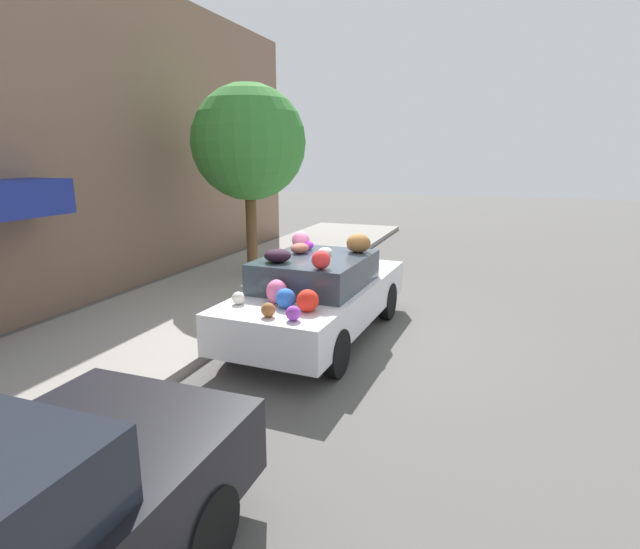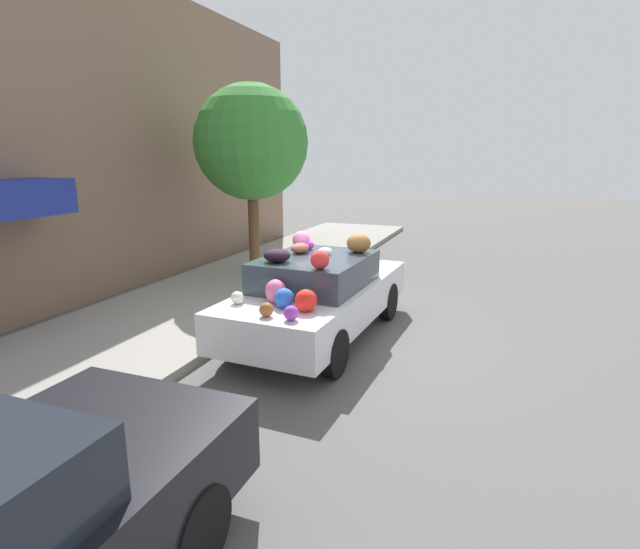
% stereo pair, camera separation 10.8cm
% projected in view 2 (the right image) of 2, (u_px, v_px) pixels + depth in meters
% --- Properties ---
extents(ground_plane, '(60.00, 60.00, 0.00)m').
position_uv_depth(ground_plane, '(317.00, 336.00, 7.96)').
color(ground_plane, '#565451').
extents(sidewalk_curb, '(24.00, 3.20, 0.14)m').
position_uv_depth(sidewalk_curb, '(176.00, 313.00, 8.88)').
color(sidewalk_curb, gray).
rests_on(sidewalk_curb, ground).
extents(building_facade, '(18.00, 1.20, 6.40)m').
position_uv_depth(building_facade, '(55.00, 136.00, 8.81)').
color(building_facade, '#846651').
rests_on(building_facade, ground).
extents(street_tree, '(2.49, 2.49, 4.19)m').
position_uv_depth(street_tree, '(251.00, 143.00, 10.80)').
color(street_tree, brown).
rests_on(street_tree, sidewalk_curb).
extents(fire_hydrant, '(0.20, 0.20, 0.70)m').
position_uv_depth(fire_hydrant, '(263.00, 281.00, 9.51)').
color(fire_hydrant, '#B2B2B7').
rests_on(fire_hydrant, sidewalk_curb).
extents(art_car, '(4.18, 1.82, 1.62)m').
position_uv_depth(art_car, '(319.00, 293.00, 7.74)').
color(art_car, silver).
rests_on(art_car, ground).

